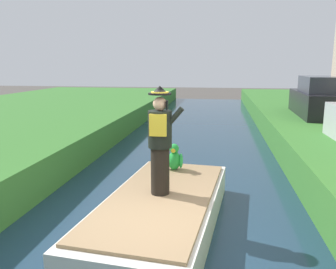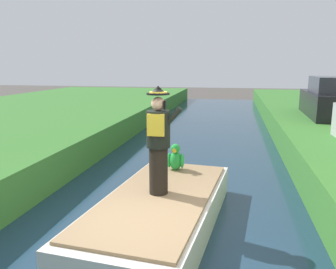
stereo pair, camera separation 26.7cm
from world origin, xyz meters
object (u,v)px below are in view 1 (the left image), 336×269
at_px(parrot_plush, 174,159).
at_px(parked_car_dark, 321,99).
at_px(person_pirate, 160,141).
at_px(boat, 162,211).

xyz_separation_m(parrot_plush, parked_car_dark, (4.77, 7.03, 0.64)).
distance_m(person_pirate, parked_car_dark, 9.71).
bearing_deg(person_pirate, parrot_plush, 83.87).
bearing_deg(parrot_plush, person_pirate, -92.44).
bearing_deg(person_pirate, boat, -67.37).
bearing_deg(parked_car_dark, boat, -119.49).
distance_m(parrot_plush, parked_car_dark, 8.52).
distance_m(person_pirate, parrot_plush, 1.55).
height_order(person_pirate, parrot_plush, person_pirate).
height_order(person_pirate, parked_car_dark, person_pirate).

